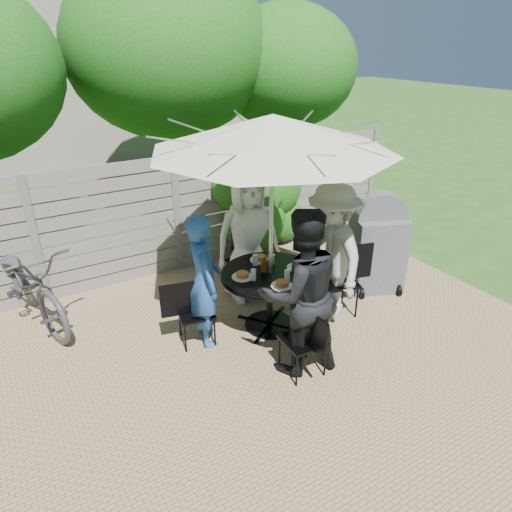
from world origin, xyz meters
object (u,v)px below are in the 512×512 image
chair_back (245,274)px  person_right (331,253)px  plate_left (243,276)px  glass_front (287,276)px  person_front (300,293)px  chair_left (196,324)px  glass_left (253,275)px  plate_back (260,259)px  chair_right (337,293)px  coffee_cup (271,259)px  patio_table (270,289)px  plate_right (297,266)px  person_left (204,281)px  bbq_grill (377,247)px  glass_back (255,260)px  plate_front (282,284)px  umbrella (273,133)px  bicycle (27,283)px  person_back (248,237)px  chair_front (303,354)px  syrup_jug (264,266)px

chair_back → person_right: 1.42m
plate_left → glass_front: bearing=-39.9°
person_front → chair_left: bearing=-40.7°
glass_front → glass_left: bearing=146.3°
chair_back → plate_back: (-0.11, -0.60, 0.53)m
plate_back → glass_front: size_ratio=1.86×
chair_right → coffee_cup: bearing=-9.6°
patio_table → plate_right: bearing=-10.7°
person_left → bbq_grill: bearing=-81.2°
glass_back → plate_back: bearing=33.0°
chair_back → person_right: person_right is taller
patio_table → chair_back: size_ratio=1.48×
coffee_cup → plate_front: bearing=-110.5°
umbrella → plate_right: 1.69m
person_front → bicycle: person_front is taller
plate_right → chair_right: bearing=-10.8°
bicycle → bbq_grill: bbq_grill is taller
coffee_cup → umbrella: bearing=-125.2°
person_right → plate_right: 0.48m
plate_back → coffee_cup: (0.07, -0.16, 0.04)m
person_back → bbq_grill: person_back is taller
bicycle → glass_front: bearing=-53.5°
chair_left → plate_front: size_ratio=3.27×
person_back → plate_left: size_ratio=7.13×
chair_back → chair_front: chair_back is taller
umbrella → person_front: size_ratio=1.68×
chair_front → patio_table: bearing=-7.4°
person_back → chair_right: bearing=-40.7°
glass_front → coffee_cup: 0.48m
person_left → chair_front: 1.39m
plate_back → glass_left: (-0.34, -0.41, 0.05)m
glass_front → bicycle: size_ratio=0.07×
syrup_jug → chair_right: bearing=-13.6°
person_left → glass_back: 0.77m
patio_table → person_front: bearing=-100.7°
patio_table → bicycle: 3.09m
chair_front → coffee_cup: (0.32, 1.15, 0.58)m
plate_front → plate_right: same height
person_back → glass_back: person_back is taller
chair_right → bbq_grill: (0.90, 0.24, 0.38)m
umbrella → person_right: 1.76m
person_right → plate_right: size_ratio=7.06×
syrup_jug → bicycle: 3.03m
glass_back → umbrella: bearing=-78.7°
glass_left → bbq_grill: bearing=3.2°
glass_back → plate_right: bearing=-39.9°
glass_back → glass_front: same height
glass_back → glass_front: bearing=-78.7°
plate_right → syrup_jug: (-0.40, 0.13, 0.06)m
chair_front → plate_front: 0.82m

